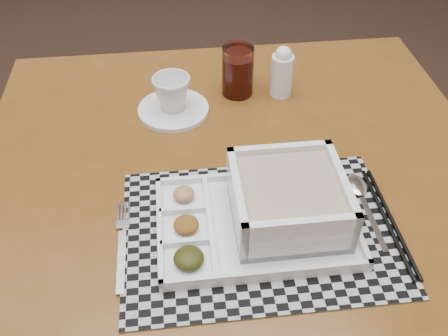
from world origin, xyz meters
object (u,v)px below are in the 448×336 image
at_px(juice_glass, 238,73).
at_px(dining_table, 240,209).
at_px(cup, 172,93).
at_px(creamer_bottle, 282,72).
at_px(serving_tray, 277,207).

bearing_deg(juice_glass, dining_table, -96.23).
bearing_deg(cup, creamer_bottle, -0.67).
xyz_separation_m(dining_table, creamer_bottle, (0.12, 0.27, 0.13)).
bearing_deg(creamer_bottle, dining_table, -114.97).
height_order(cup, juice_glass, juice_glass).
bearing_deg(serving_tray, cup, 115.48).
bearing_deg(creamer_bottle, serving_tray, -102.06).
height_order(serving_tray, juice_glass, juice_glass).
distance_m(serving_tray, creamer_bottle, 0.38).
relative_size(juice_glass, creamer_bottle, 0.96).
height_order(dining_table, creamer_bottle, creamer_bottle).
bearing_deg(juice_glass, creamer_bottle, -7.69).
relative_size(cup, juice_glass, 0.72).
bearing_deg(serving_tray, juice_glass, 92.09).
bearing_deg(serving_tray, creamer_bottle, 77.94).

